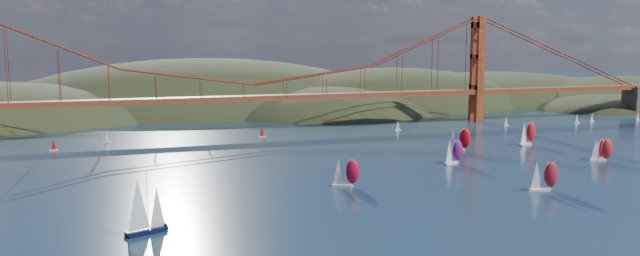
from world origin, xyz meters
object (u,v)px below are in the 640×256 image
(racer_3, at_px, (527,133))
(racer_rwb, at_px, (453,151))
(racer_2, at_px, (601,149))
(sloop_navy, at_px, (144,206))
(racer_1, at_px, (543,175))
(racer_5, at_px, (459,138))
(racer_0, at_px, (345,172))
(racer_4, at_px, (600,149))

(racer_3, xyz_separation_m, racer_rwb, (-48.94, -25.71, -0.68))
(racer_2, height_order, racer_rwb, racer_rwb)
(racer_rwb, bearing_deg, sloop_navy, -173.42)
(racer_rwb, bearing_deg, racer_1, -102.33)
(racer_5, bearing_deg, racer_2, -13.69)
(racer_1, bearing_deg, racer_3, 66.96)
(racer_5, bearing_deg, racer_0, -115.54)
(racer_0, xyz_separation_m, racer_5, (63.23, 43.66, 0.34))
(racer_1, height_order, racer_4, racer_1)
(sloop_navy, xyz_separation_m, racer_0, (57.99, 28.73, -1.94))
(sloop_navy, height_order, racer_0, sloop_navy)
(racer_2, height_order, racer_3, racer_3)
(racer_0, bearing_deg, racer_2, 25.73)
(racer_2, bearing_deg, racer_3, 107.68)
(sloop_navy, relative_size, racer_1, 1.49)
(sloop_navy, relative_size, racer_5, 1.43)
(racer_4, relative_size, racer_rwb, 0.93)
(racer_2, relative_size, racer_rwb, 0.97)
(racer_0, bearing_deg, sloop_navy, -132.87)
(racer_0, bearing_deg, racer_4, 26.60)
(racer_4, bearing_deg, racer_0, 157.94)
(sloop_navy, distance_m, racer_2, 162.43)
(racer_2, relative_size, racer_4, 1.04)
(racer_4, height_order, racer_5, racer_5)
(racer_0, relative_size, racer_4, 1.06)
(sloop_navy, distance_m, racer_1, 110.38)
(sloop_navy, distance_m, racer_rwb, 116.54)
(sloop_navy, relative_size, racer_rwb, 1.52)
(racer_0, xyz_separation_m, racer_rwb, (47.62, 20.51, 0.06))
(racer_5, relative_size, racer_rwb, 1.06)
(racer_2, distance_m, racer_5, 50.80)
(racer_0, relative_size, racer_3, 0.86)
(racer_2, bearing_deg, racer_0, -162.69)
(racer_0, distance_m, racer_1, 56.71)
(racer_1, relative_size, racer_4, 1.10)
(racer_0, bearing_deg, racer_5, 55.40)
(racer_rwb, bearing_deg, racer_4, -29.16)
(sloop_navy, xyz_separation_m, racer_2, (158.05, 37.40, -2.02))
(racer_2, distance_m, racer_3, 37.72)
(racer_1, distance_m, racer_3, 81.57)
(sloop_navy, height_order, racer_4, sloop_navy)
(racer_2, distance_m, racer_4, 2.07)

